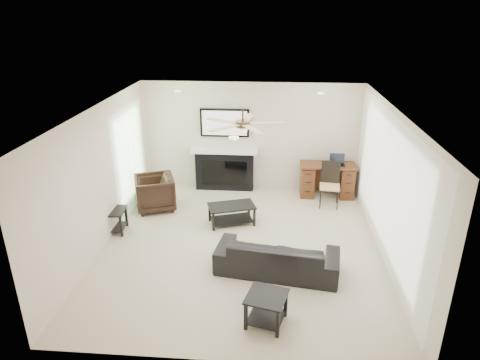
{
  "coord_description": "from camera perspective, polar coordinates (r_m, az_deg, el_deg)",
  "views": [
    {
      "loc": [
        0.5,
        -6.74,
        4.06
      ],
      "look_at": [
        -0.07,
        0.44,
        1.11
      ],
      "focal_mm": 32.0,
      "sensor_mm": 36.0,
      "label": 1
    }
  ],
  "objects": [
    {
      "name": "room_shell",
      "position": [
        7.23,
        1.82,
        3.07
      ],
      "size": [
        5.5,
        5.54,
        2.52
      ],
      "color": "#C0AF9B",
      "rests_on": "ground"
    },
    {
      "name": "sofa",
      "position": [
        7.07,
        4.99,
        -10.05
      ],
      "size": [
        2.08,
        1.06,
        0.58
      ],
      "primitive_type": "imported",
      "rotation": [
        0.0,
        0.0,
        2.99
      ],
      "color": "black",
      "rests_on": "ground"
    },
    {
      "name": "armchair",
      "position": [
        9.26,
        -11.32,
        -1.68
      ],
      "size": [
        1.03,
        1.02,
        0.74
      ],
      "primitive_type": "imported",
      "rotation": [
        0.0,
        0.0,
        -1.22
      ],
      "color": "black",
      "rests_on": "ground"
    },
    {
      "name": "coffee_table",
      "position": [
        8.54,
        -1.11,
        -4.6
      ],
      "size": [
        1.01,
        0.76,
        0.4
      ],
      "primitive_type": "cube",
      "rotation": [
        0.0,
        0.0,
        0.32
      ],
      "color": "black",
      "rests_on": "ground"
    },
    {
      "name": "end_table_near",
      "position": [
        6.09,
        3.51,
        -16.81
      ],
      "size": [
        0.64,
        0.64,
        0.45
      ],
      "primitive_type": "cube",
      "rotation": [
        0.0,
        0.0,
        -0.26
      ],
      "color": "black",
      "rests_on": "ground"
    },
    {
      "name": "end_table_left",
      "position": [
        8.6,
        -16.61,
        -5.23
      ],
      "size": [
        0.54,
        0.54,
        0.45
      ],
      "primitive_type": "cube",
      "rotation": [
        0.0,
        0.0,
        0.09
      ],
      "color": "black",
      "rests_on": "ground"
    },
    {
      "name": "fireplace_unit",
      "position": [
        9.89,
        -2.09,
        3.95
      ],
      "size": [
        1.52,
        0.34,
        1.91
      ],
      "primitive_type": "cube",
      "color": "black",
      "rests_on": "ground"
    },
    {
      "name": "desk",
      "position": [
        9.9,
        11.49,
        -0.02
      ],
      "size": [
        1.22,
        0.56,
        0.76
      ],
      "primitive_type": "cube",
      "color": "#401C10",
      "rests_on": "ground"
    },
    {
      "name": "desk_chair",
      "position": [
        9.36,
        11.9,
        -0.69
      ],
      "size": [
        0.46,
        0.48,
        0.97
      ],
      "primitive_type": "cube",
      "rotation": [
        0.0,
        0.0,
        -0.1
      ],
      "color": "black",
      "rests_on": "ground"
    },
    {
      "name": "laptop",
      "position": [
        9.74,
        12.89,
        2.6
      ],
      "size": [
        0.33,
        0.24,
        0.23
      ],
      "primitive_type": "cube",
      "color": "black",
      "rests_on": "desk"
    }
  ]
}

